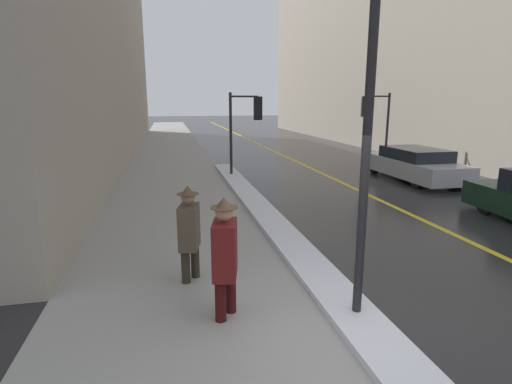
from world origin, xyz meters
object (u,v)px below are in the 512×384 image
lamp_post (368,116)px  traffic_light_far (373,114)px  pedestrian_in_glasses (225,253)px  pedestrian_in_fedora (189,230)px  traffic_light_near (248,117)px  parked_car_silver (413,164)px

lamp_post → traffic_light_far: (6.67, 12.18, -0.38)m
lamp_post → pedestrian_in_glasses: bearing=166.7°
traffic_light_far → pedestrian_in_fedora: traffic_light_far is taller
traffic_light_near → parked_car_silver: traffic_light_near is taller
pedestrian_in_fedora → parked_car_silver: (8.78, 7.13, -0.29)m
traffic_light_near → pedestrian_in_glasses: 10.89m
lamp_post → pedestrian_in_glasses: 2.54m
traffic_light_near → pedestrian_in_fedora: traffic_light_near is taller
lamp_post → traffic_light_far: 13.89m
traffic_light_far → parked_car_silver: 3.81m
traffic_light_far → pedestrian_in_glasses: 14.53m
parked_car_silver → lamp_post: bearing=143.1°
pedestrian_in_glasses → traffic_light_far: bearing=157.0°
lamp_post → parked_car_silver: size_ratio=0.94×
lamp_post → pedestrian_in_fedora: lamp_post is taller
pedestrian_in_fedora → traffic_light_far: bearing=152.5°
pedestrian_in_glasses → pedestrian_in_fedora: bearing=-149.7°
pedestrian_in_fedora → parked_car_silver: 11.31m
lamp_post → parked_car_silver: bearing=53.0°
pedestrian_in_fedora → parked_car_silver: pedestrian_in_fedora is taller
pedestrian_in_glasses → pedestrian_in_fedora: size_ratio=1.06×
pedestrian_in_glasses → parked_car_silver: pedestrian_in_glasses is taller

